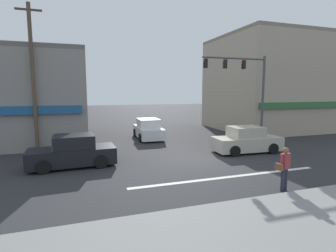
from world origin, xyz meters
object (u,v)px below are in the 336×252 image
(pedestrian_foreground_with_bag, at_px, (284,166))
(traffic_light_mast, at_px, (248,83))
(utility_pole_near_left, at_px, (33,78))
(sedan_crossing_center, at_px, (246,141))
(sedan_crossing_leftbound, at_px, (73,152))
(utility_pole_far_right, at_px, (253,92))
(sedan_waiting_far, at_px, (148,130))

(pedestrian_foreground_with_bag, bearing_deg, traffic_light_mast, 63.54)
(utility_pole_near_left, relative_size, traffic_light_mast, 1.40)
(sedan_crossing_center, xyz_separation_m, sedan_crossing_leftbound, (-10.02, 0.07, 0.00))
(pedestrian_foreground_with_bag, bearing_deg, utility_pole_far_right, 58.29)
(utility_pole_far_right, distance_m, sedan_crossing_leftbound, 17.04)
(traffic_light_mast, xyz_separation_m, sedan_crossing_leftbound, (-11.68, -2.38, -3.59))
(utility_pole_near_left, bearing_deg, pedestrian_foreground_with_bag, -44.87)
(utility_pole_near_left, distance_m, utility_pole_far_right, 17.77)
(utility_pole_far_right, xyz_separation_m, sedan_waiting_far, (-9.93, -0.36, -2.94))
(utility_pole_near_left, relative_size, utility_pole_far_right, 1.24)
(sedan_waiting_far, xyz_separation_m, pedestrian_foreground_with_bag, (2.08, -12.34, 0.24))
(traffic_light_mast, distance_m, sedan_crossing_center, 4.65)
(traffic_light_mast, xyz_separation_m, sedan_waiting_far, (-6.23, 4.00, -3.59))
(sedan_waiting_far, bearing_deg, traffic_light_mast, -32.70)
(utility_pole_near_left, distance_m, pedestrian_foreground_with_bag, 14.03)
(sedan_crossing_center, bearing_deg, utility_pole_near_left, 163.07)
(sedan_waiting_far, bearing_deg, pedestrian_foreground_with_bag, -80.44)
(utility_pole_near_left, xyz_separation_m, traffic_light_mast, (13.78, -1.24, -0.19))
(utility_pole_near_left, bearing_deg, sedan_crossing_center, -16.93)
(sedan_waiting_far, height_order, sedan_crossing_leftbound, same)
(sedan_crossing_leftbound, relative_size, pedestrian_foreground_with_bag, 2.50)
(sedan_crossing_leftbound, bearing_deg, utility_pole_far_right, 23.70)
(traffic_light_mast, height_order, pedestrian_foreground_with_bag, traffic_light_mast)
(pedestrian_foreground_with_bag, bearing_deg, sedan_crossing_leftbound, 141.61)
(sedan_waiting_far, height_order, sedan_crossing_center, same)
(sedan_crossing_center, bearing_deg, utility_pole_far_right, 51.87)
(sedan_crossing_center, relative_size, pedestrian_foreground_with_bag, 2.51)
(sedan_crossing_center, distance_m, pedestrian_foreground_with_bag, 6.40)
(traffic_light_mast, relative_size, sedan_crossing_leftbound, 1.49)
(utility_pole_near_left, relative_size, pedestrian_foreground_with_bag, 5.19)
(utility_pole_near_left, xyz_separation_m, utility_pole_far_right, (17.47, 3.13, -0.84))
(pedestrian_foreground_with_bag, bearing_deg, sedan_waiting_far, 99.56)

